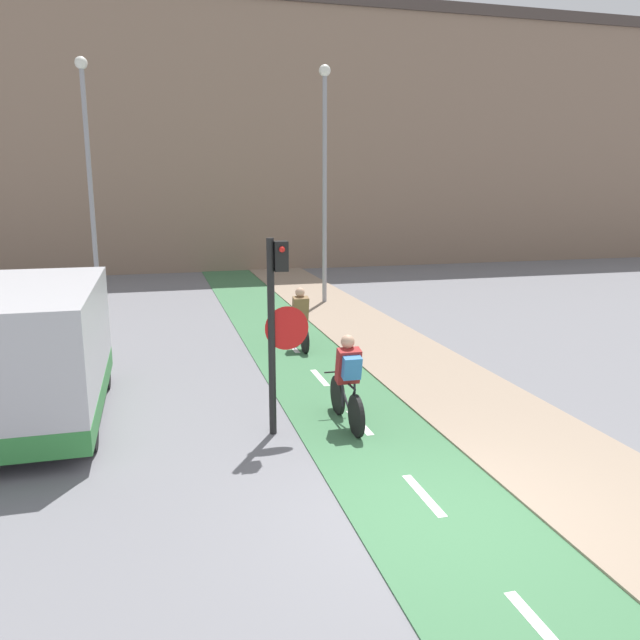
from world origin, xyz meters
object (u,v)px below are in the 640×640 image
at_px(traffic_light_pole, 277,315).
at_px(street_lamp_sidewalk, 325,163).
at_px(street_lamp_far, 89,162).
at_px(cyclist_near, 348,383).
at_px(cyclist_far, 300,321).
at_px(van, 36,355).

bearing_deg(traffic_light_pole, street_lamp_sidewalk, 71.05).
distance_m(street_lamp_far, cyclist_near, 12.58).
height_order(street_lamp_far, cyclist_near, street_lamp_far).
bearing_deg(cyclist_far, street_lamp_sidewalk, 69.20).
distance_m(traffic_light_pole, cyclist_far, 5.31).
relative_size(traffic_light_pole, cyclist_far, 1.88).
xyz_separation_m(street_lamp_far, cyclist_near, (4.58, -11.10, -3.76)).
distance_m(cyclist_near, cyclist_far, 4.95).
height_order(street_lamp_sidewalk, van, street_lamp_sidewalk).
bearing_deg(street_lamp_sidewalk, cyclist_far, -110.80).
height_order(street_lamp_far, van, street_lamp_far).
relative_size(street_lamp_far, van, 1.62).
distance_m(street_lamp_far, street_lamp_sidewalk, 7.09).
relative_size(cyclist_far, van, 0.35).
height_order(traffic_light_pole, cyclist_far, traffic_light_pole).
bearing_deg(cyclist_far, van, -146.36).
height_order(traffic_light_pole, street_lamp_far, street_lamp_far).
bearing_deg(cyclist_far, street_lamp_far, 128.84).
xyz_separation_m(street_lamp_far, street_lamp_sidewalk, (7.06, -0.62, -0.00)).
xyz_separation_m(traffic_light_pole, cyclist_near, (1.12, 0.01, -1.16)).
bearing_deg(street_lamp_far, traffic_light_pole, -72.69).
bearing_deg(cyclist_far, cyclist_near, -94.34).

